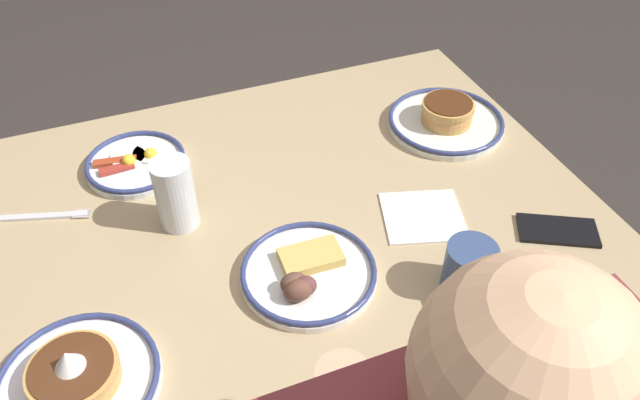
# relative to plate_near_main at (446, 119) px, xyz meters

# --- Properties ---
(dining_table) EXTENTS (1.19, 0.89, 0.74)m
(dining_table) POSITION_rel_plate_near_main_xyz_m (0.43, 0.13, -0.10)
(dining_table) COLOR tan
(dining_table) RESTS_ON ground_plane
(plate_near_main) EXTENTS (0.26, 0.26, 0.06)m
(plate_near_main) POSITION_rel_plate_near_main_xyz_m (0.00, 0.00, 0.00)
(plate_near_main) COLOR silver
(plate_near_main) RESTS_ON dining_table
(plate_center_pancakes) EXTENTS (0.21, 0.21, 0.04)m
(plate_center_pancakes) POSITION_rel_plate_near_main_xyz_m (0.67, -0.11, -0.01)
(plate_center_pancakes) COLOR white
(plate_center_pancakes) RESTS_ON dining_table
(plate_far_companion) EXTENTS (0.24, 0.24, 0.09)m
(plate_far_companion) POSITION_rel_plate_near_main_xyz_m (0.83, 0.38, 0.00)
(plate_far_companion) COLOR white
(plate_far_companion) RESTS_ON dining_table
(plate_far_side) EXTENTS (0.24, 0.24, 0.05)m
(plate_far_side) POSITION_rel_plate_near_main_xyz_m (0.45, 0.31, -0.00)
(plate_far_side) COLOR white
(plate_far_side) RESTS_ON dining_table
(coffee_mug) EXTENTS (0.09, 0.11, 0.09)m
(coffee_mug) POSITION_rel_plate_near_main_xyz_m (0.20, 0.42, 0.03)
(coffee_mug) COLOR #334772
(coffee_mug) RESTS_ON dining_table
(drinking_glass) EXTENTS (0.07, 0.07, 0.14)m
(drinking_glass) POSITION_rel_plate_near_main_xyz_m (0.62, 0.09, 0.04)
(drinking_glass) COLOR silver
(drinking_glass) RESTS_ON dining_table
(cell_phone) EXTENTS (0.16, 0.13, 0.01)m
(cell_phone) POSITION_rel_plate_near_main_xyz_m (-0.03, 0.37, -0.02)
(cell_phone) COLOR black
(cell_phone) RESTS_ON dining_table
(paper_napkin) EXTENTS (0.18, 0.18, 0.00)m
(paper_napkin) POSITION_rel_plate_near_main_xyz_m (0.19, 0.24, -0.02)
(paper_napkin) COLOR white
(paper_napkin) RESTS_ON dining_table
(fork_near) EXTENTS (0.20, 0.08, 0.01)m
(fork_near) POSITION_rel_plate_near_main_xyz_m (0.87, -0.02, -0.02)
(fork_near) COLOR silver
(fork_near) RESTS_ON dining_table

